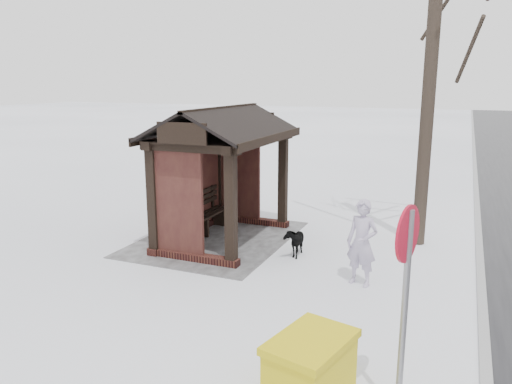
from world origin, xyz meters
TOP-DOWN VIEW (x-y plane):
  - ground at (0.00, 0.00)m, footprint 120.00×120.00m
  - kerb at (0.00, 5.50)m, footprint 120.00×0.15m
  - trampled_patch at (0.00, -0.20)m, footprint 4.20×3.20m
  - bus_shelter at (0.00, -0.16)m, footprint 3.60×2.40m
  - pedestrian at (1.38, 3.45)m, footprint 0.51×0.66m
  - dog at (0.35, 1.84)m, footprint 0.79×0.43m
  - grit_bin at (5.06, 3.60)m, footprint 1.21×0.97m
  - road_sign at (4.87, 4.54)m, footprint 0.60×0.18m

SIDE VIEW (x-z plane):
  - ground at x=0.00m, z-range 0.00..0.00m
  - trampled_patch at x=0.00m, z-range 0.00..0.02m
  - kerb at x=0.00m, z-range -0.02..0.04m
  - dog at x=0.35m, z-range 0.00..0.64m
  - grit_bin at x=5.06m, z-range 0.01..0.83m
  - pedestrian at x=1.38m, z-range 0.00..1.59m
  - road_sign at x=4.87m, z-range 0.53..2.94m
  - bus_shelter at x=0.00m, z-range 0.62..3.71m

